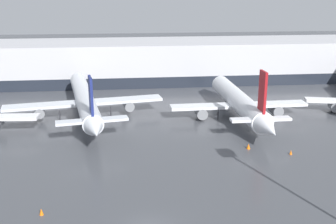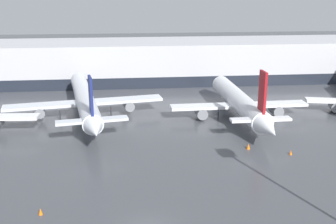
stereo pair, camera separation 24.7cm
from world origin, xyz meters
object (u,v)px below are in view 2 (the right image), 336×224
parked_jet_1 (85,100)px  traffic_cone_0 (248,146)px  traffic_cone_3 (40,211)px  parked_jet_0 (240,102)px  traffic_cone_2 (291,152)px

parked_jet_1 → traffic_cone_0: bearing=-134.9°
parked_jet_1 → traffic_cone_3: parked_jet_1 is taller
parked_jet_0 → traffic_cone_0: parked_jet_0 is taller
traffic_cone_0 → traffic_cone_2: 5.54m
parked_jet_0 → parked_jet_1: size_ratio=0.90×
parked_jet_1 → traffic_cone_2: size_ratio=59.44×
traffic_cone_0 → traffic_cone_2: bearing=-26.9°
parked_jet_1 → traffic_cone_0: size_ratio=48.37×
parked_jet_0 → traffic_cone_3: size_ratio=48.17×
parked_jet_1 → traffic_cone_3: size_ratio=53.81×
parked_jet_1 → traffic_cone_2: 33.83m
traffic_cone_0 → traffic_cone_2: (4.94, -2.51, -0.07)m
traffic_cone_3 → traffic_cone_0: bearing=30.3°
parked_jet_0 → traffic_cone_2: parked_jet_0 is taller
parked_jet_0 → parked_jet_1: parked_jet_0 is taller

